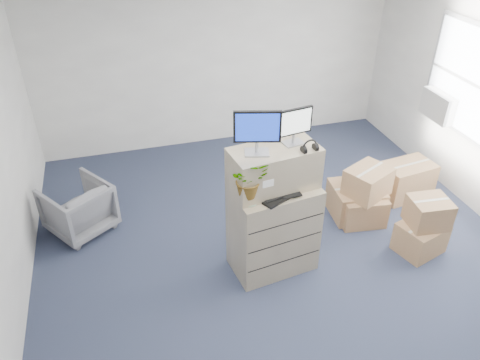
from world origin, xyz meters
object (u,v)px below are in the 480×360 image
object	(u,v)px
monitor_right	(295,124)
office_chair	(78,206)
filing_cabinet_lower	(273,229)
water_bottle	(280,174)
potted_plant	(249,183)
monitor_left	(257,130)
keyboard	(280,196)

from	to	relation	value
monitor_right	office_chair	xyz separation A→B (m)	(-2.46, 1.26, -1.45)
filing_cabinet_lower	monitor_right	world-z (taller)	monitor_right
filing_cabinet_lower	water_bottle	xyz separation A→B (m)	(0.08, 0.09, 0.69)
potted_plant	office_chair	world-z (taller)	potted_plant
filing_cabinet_lower	monitor_left	distance (m)	1.34
monitor_left	monitor_right	distance (m)	0.45
monitor_right	office_chair	size ratio (longest dim) A/B	0.54
filing_cabinet_lower	keyboard	distance (m)	0.60
keyboard	water_bottle	world-z (taller)	water_bottle
monitor_left	water_bottle	xyz separation A→B (m)	(0.30, 0.07, -0.63)
monitor_left	filing_cabinet_lower	bearing A→B (deg)	9.90
monitor_left	keyboard	distance (m)	0.79
monitor_right	potted_plant	size ratio (longest dim) A/B	0.96
filing_cabinet_lower	keyboard	bearing A→B (deg)	-99.06
filing_cabinet_lower	monitor_left	bearing A→B (deg)	166.99
monitor_left	potted_plant	bearing A→B (deg)	-112.98
filing_cabinet_lower	water_bottle	bearing A→B (deg)	41.32
water_bottle	potted_plant	world-z (taller)	potted_plant
keyboard	water_bottle	distance (m)	0.28
filing_cabinet_lower	monitor_left	size ratio (longest dim) A/B	2.33
office_chair	water_bottle	bearing A→B (deg)	116.97
filing_cabinet_lower	office_chair	distance (m)	2.63
keyboard	office_chair	bearing A→B (deg)	119.22
monitor_right	keyboard	xyz separation A→B (m)	(-0.23, -0.27, -0.70)
water_bottle	filing_cabinet_lower	bearing A→B (deg)	-130.79
office_chair	monitor_left	bearing A→B (deg)	112.05
monitor_left	keyboard	xyz separation A→B (m)	(0.22, -0.17, -0.74)
monitor_right	water_bottle	xyz separation A→B (m)	(-0.14, -0.02, -0.59)
water_bottle	office_chair	xyz separation A→B (m)	(-2.32, 1.28, -0.87)
monitor_right	potted_plant	xyz separation A→B (m)	(-0.57, -0.26, -0.47)
monitor_left	office_chair	bearing A→B (deg)	161.29
keyboard	potted_plant	size ratio (longest dim) A/B	1.09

